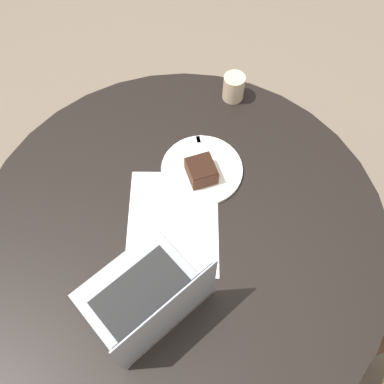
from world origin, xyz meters
TOP-DOWN VIEW (x-y plane):
  - ground_plane at (0.00, 0.00)m, footprint 12.00×12.00m
  - dining_table at (0.00, 0.00)m, footprint 1.24×1.24m
  - paper_document at (0.01, 0.03)m, footprint 0.39×0.33m
  - plate at (0.21, -0.02)m, footprint 0.26×0.26m
  - cake_slice at (0.18, -0.02)m, footprint 0.12×0.12m
  - fork at (0.27, -0.01)m, footprint 0.17×0.08m
  - coffee_glass at (0.53, -0.07)m, footprint 0.07×0.07m
  - laptop at (-0.24, 0.04)m, footprint 0.40×0.38m

SIDE VIEW (x-z plane):
  - ground_plane at x=0.00m, z-range 0.00..0.00m
  - dining_table at x=0.00m, z-range 0.24..0.96m
  - paper_document at x=0.01m, z-range 0.72..0.72m
  - plate at x=0.21m, z-range 0.72..0.73m
  - fork at x=0.27m, z-range 0.73..0.73m
  - cake_slice at x=0.18m, z-range 0.73..0.79m
  - laptop at x=-0.24m, z-range 0.64..0.88m
  - coffee_glass at x=0.53m, z-range 0.72..0.81m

